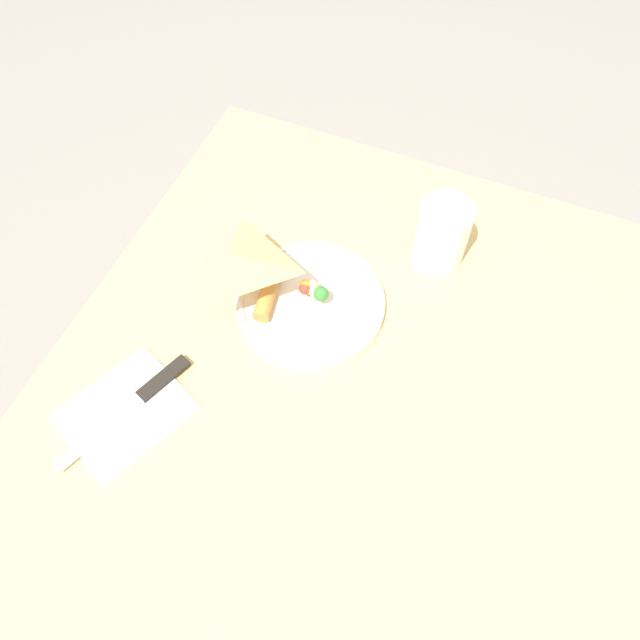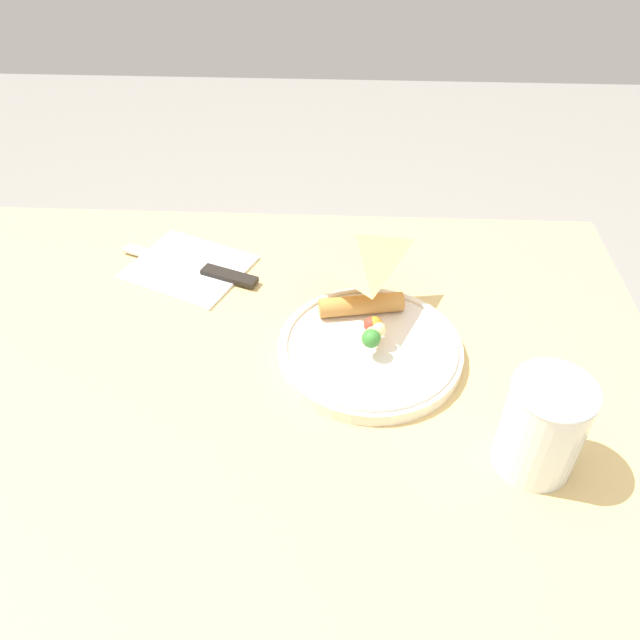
{
  "view_description": "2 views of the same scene",
  "coord_description": "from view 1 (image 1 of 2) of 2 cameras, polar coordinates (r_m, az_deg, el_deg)",
  "views": [
    {
      "loc": [
        0.28,
        0.09,
        1.5
      ],
      "look_at": [
        -0.12,
        -0.08,
        0.79
      ],
      "focal_mm": 35.0,
      "sensor_mm": 36.0,
      "label": 1
    },
    {
      "loc": [
        -0.14,
        0.41,
        1.26
      ],
      "look_at": [
        -0.11,
        -0.13,
        0.78
      ],
      "focal_mm": 35.0,
      "sensor_mm": 36.0,
      "label": 2
    }
  ],
  "objects": [
    {
      "name": "dining_table",
      "position": [
        0.92,
        1.84,
        -12.97
      ],
      "size": [
        1.03,
        0.85,
        0.74
      ],
      "color": "#DBB770",
      "rests_on": "ground_plane"
    },
    {
      "name": "napkin_folded",
      "position": [
        0.87,
        -17.33,
        -8.06
      ],
      "size": [
        0.19,
        0.18,
        0.0
      ],
      "rotation": [
        0.0,
        0.0,
        -0.41
      ],
      "color": "silver",
      "rests_on": "dining_table"
    },
    {
      "name": "ground_plane",
      "position": [
        1.53,
        1.16,
        -20.51
      ],
      "size": [
        6.0,
        6.0,
        0.0
      ],
      "primitive_type": "plane",
      "color": "gray"
    },
    {
      "name": "plate_pizza",
      "position": [
        0.9,
        -1.11,
        1.82
      ],
      "size": [
        0.22,
        0.22,
        0.05
      ],
      "color": "silver",
      "rests_on": "dining_table"
    },
    {
      "name": "butter_knife",
      "position": [
        0.87,
        -16.83,
        -7.45
      ],
      "size": [
        0.21,
        0.09,
        0.01
      ],
      "rotation": [
        0.0,
        0.0,
        -0.37
      ],
      "color": "black",
      "rests_on": "napkin_folded"
    },
    {
      "name": "milk_glass",
      "position": [
        0.95,
        11.04,
        7.6
      ],
      "size": [
        0.08,
        0.08,
        0.11
      ],
      "color": "white",
      "rests_on": "dining_table"
    }
  ]
}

